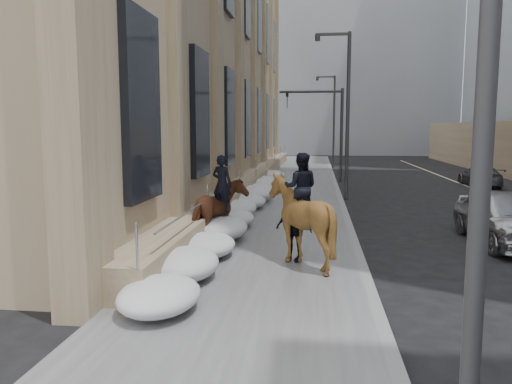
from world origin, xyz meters
TOP-DOWN VIEW (x-y plane):
  - ground at (0.00, 0.00)m, footprint 140.00×140.00m
  - sidewalk at (0.00, 10.00)m, footprint 5.00×80.00m
  - curb at (2.62, 10.00)m, footprint 0.24×80.00m
  - limestone_building at (-5.26, 19.96)m, footprint 6.10×44.00m
  - bg_building_mid at (4.00, 60.00)m, footprint 30.00×12.00m
  - bg_building_far at (-6.00, 72.00)m, footprint 24.00×12.00m
  - streetlight_mid at (2.74, 14.00)m, footprint 1.71×0.24m
  - streetlight_far at (2.74, 34.00)m, footprint 1.71×0.24m
  - traffic_signal at (2.07, 22.00)m, footprint 4.10×0.22m
  - snow_bank at (-1.42, 8.11)m, footprint 1.70×18.10m
  - mounted_horse_left at (-1.42, 3.79)m, footprint 1.65×2.37m
  - mounted_horse_right at (1.07, 1.52)m, footprint 1.88×2.10m
  - pedestrian at (0.90, 1.87)m, footprint 1.03×0.68m
  - car_silver at (7.11, 4.99)m, footprint 2.09×4.89m
  - car_grey at (11.24, 20.69)m, footprint 1.76×4.23m

SIDE VIEW (x-z plane):
  - ground at x=0.00m, z-range 0.00..0.00m
  - sidewalk at x=0.00m, z-range 0.00..0.12m
  - curb at x=2.62m, z-range 0.00..0.12m
  - snow_bank at x=-1.42m, z-range 0.09..0.85m
  - car_grey at x=11.24m, z-range 0.00..1.22m
  - car_silver at x=7.11m, z-range 0.00..1.65m
  - pedestrian at x=0.90m, z-range 0.12..1.75m
  - mounted_horse_left at x=-1.42m, z-range -0.17..2.41m
  - mounted_horse_right at x=1.07m, z-range -0.07..2.71m
  - traffic_signal at x=2.07m, z-range 1.00..7.00m
  - streetlight_mid at x=2.74m, z-range 0.58..8.58m
  - streetlight_far at x=2.74m, z-range 0.58..8.58m
  - limestone_building at x=-5.26m, z-range -0.10..17.90m
  - bg_building_far at x=-6.00m, z-range 0.00..20.00m
  - bg_building_mid at x=4.00m, z-range 0.00..28.00m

